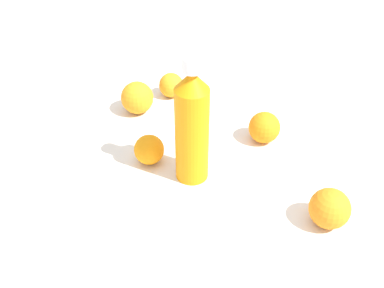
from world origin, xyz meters
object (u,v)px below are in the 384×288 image
Objects in this scene: orange_0 at (171,85)px; orange_1 at (149,150)px; orange_2 at (137,98)px; orange_4 at (264,127)px; water_bottle at (192,126)px; orange_3 at (330,208)px.

orange_0 is 0.99× the size of orange_1.
orange_2 reaches higher than orange_0.
orange_1 is 0.26m from orange_4.
water_bottle is 3.38× the size of orange_2.
orange_0 is at bearing 40.34° from orange_4.
orange_4 is at bearing 76.41° from water_bottle.
orange_3 is (-0.41, -0.32, -0.00)m from orange_2.
orange_0 is 0.80× the size of orange_2.
orange_3 is (-0.22, -0.30, 0.01)m from orange_1.
orange_3 is (-0.16, -0.22, -0.09)m from water_bottle.
water_bottle is 0.29m from orange_3.
orange_0 is at bearing 139.73° from water_bottle.
water_bottle is at bearing -124.38° from orange_1.
orange_4 is (-0.16, -0.27, -0.00)m from orange_2.
orange_4 is (0.26, 0.05, -0.00)m from orange_3.
water_bottle is 4.19× the size of orange_1.
orange_4 is at bearing 10.58° from orange_3.
water_bottle is 0.32m from orange_0.
orange_1 is 0.19m from orange_2.
orange_4 is at bearing -119.84° from orange_2.
water_bottle reaches higher than orange_1.
orange_1 is at bearing -175.38° from orange_2.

